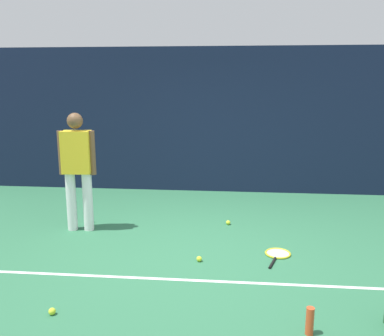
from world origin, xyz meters
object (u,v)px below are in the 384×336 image
(tennis_player, at_px, (77,165))
(tennis_ball_near_player, at_px, (52,311))
(tennis_ball_far_left, at_px, (91,220))
(water_bottle, at_px, (310,321))
(tennis_ball_by_fence, at_px, (228,223))
(tennis_racket, at_px, (277,254))
(tennis_ball_mid_court, at_px, (199,259))

(tennis_player, xyz_separation_m, tennis_ball_near_player, (0.53, -2.20, -0.93))
(tennis_ball_far_left, bearing_deg, tennis_ball_near_player, -79.10)
(tennis_ball_far_left, xyz_separation_m, water_bottle, (2.81, -2.60, 0.09))
(tennis_ball_by_fence, distance_m, water_bottle, 2.79)
(tennis_ball_near_player, distance_m, tennis_ball_far_left, 2.56)
(tennis_ball_by_fence, distance_m, tennis_ball_far_left, 2.09)
(tennis_player, height_order, tennis_ball_near_player, tennis_player)
(tennis_racket, height_order, tennis_ball_by_fence, tennis_ball_by_fence)
(tennis_ball_mid_court, bearing_deg, tennis_ball_by_fence, 75.94)
(tennis_racket, height_order, water_bottle, water_bottle)
(tennis_racket, height_order, tennis_ball_near_player, tennis_ball_near_player)
(tennis_player, distance_m, tennis_ball_mid_court, 2.23)
(tennis_ball_by_fence, relative_size, tennis_ball_far_left, 1.00)
(tennis_ball_by_fence, height_order, water_bottle, water_bottle)
(tennis_player, height_order, tennis_racket, tennis_player)
(tennis_ball_near_player, height_order, tennis_ball_by_fence, same)
(tennis_player, xyz_separation_m, tennis_ball_far_left, (0.05, 0.31, -0.93))
(tennis_racket, relative_size, tennis_ball_far_left, 9.65)
(tennis_racket, distance_m, tennis_ball_far_left, 2.88)
(tennis_ball_mid_court, relative_size, water_bottle, 0.27)
(tennis_racket, height_order, tennis_ball_far_left, tennis_ball_far_left)
(tennis_player, height_order, tennis_ball_mid_court, tennis_player)
(tennis_racket, xyz_separation_m, tennis_ball_near_player, (-2.23, -1.55, 0.02))
(tennis_player, bearing_deg, tennis_ball_far_left, -102.00)
(tennis_ball_mid_court, bearing_deg, tennis_player, 152.88)
(tennis_racket, xyz_separation_m, tennis_ball_by_fence, (-0.62, 1.07, 0.02))
(tennis_player, relative_size, water_bottle, 6.86)
(tennis_racket, bearing_deg, tennis_player, 94.96)
(tennis_ball_near_player, height_order, water_bottle, water_bottle)
(tennis_player, bearing_deg, tennis_racket, 163.65)
(tennis_ball_far_left, bearing_deg, tennis_racket, -19.55)
(tennis_ball_near_player, relative_size, tennis_ball_by_fence, 1.00)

